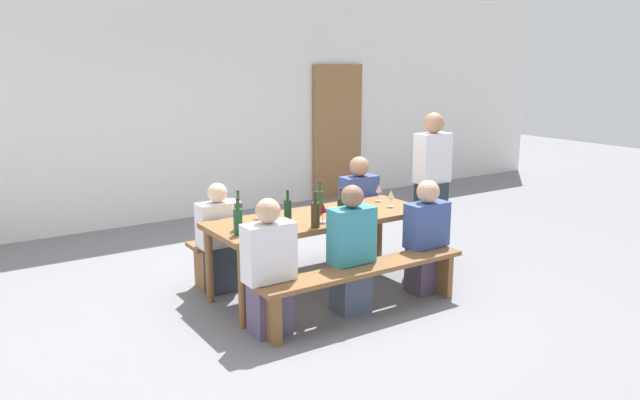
# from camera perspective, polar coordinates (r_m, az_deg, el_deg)

# --- Properties ---
(ground_plane) EXTENTS (24.00, 24.00, 0.00)m
(ground_plane) POSITION_cam_1_polar(r_m,az_deg,el_deg) (6.02, 0.00, -8.39)
(ground_plane) COLOR slate
(back_wall) EXTENTS (14.00, 0.20, 3.20)m
(back_wall) POSITION_cam_1_polar(r_m,az_deg,el_deg) (8.76, -12.79, 8.73)
(back_wall) COLOR silver
(back_wall) RESTS_ON ground
(wooden_door) EXTENTS (0.90, 0.06, 2.10)m
(wooden_door) POSITION_cam_1_polar(r_m,az_deg,el_deg) (9.87, 1.62, 6.26)
(wooden_door) COLOR olive
(wooden_door) RESTS_ON ground
(tasting_table) EXTENTS (2.12, 0.79, 0.75)m
(tasting_table) POSITION_cam_1_polar(r_m,az_deg,el_deg) (5.81, 0.00, -2.19)
(tasting_table) COLOR brown
(tasting_table) RESTS_ON ground
(bench_near) EXTENTS (2.02, 0.30, 0.45)m
(bench_near) POSITION_cam_1_polar(r_m,az_deg,el_deg) (5.36, 4.11, -7.06)
(bench_near) COLOR brown
(bench_near) RESTS_ON ground
(bench_far) EXTENTS (2.02, 0.30, 0.45)m
(bench_far) POSITION_cam_1_polar(r_m,az_deg,el_deg) (6.46, -3.39, -3.56)
(bench_far) COLOR brown
(bench_far) RESTS_ON ground
(wine_bottle_0) EXTENTS (0.07, 0.07, 0.32)m
(wine_bottle_0) POSITION_cam_1_polar(r_m,az_deg,el_deg) (5.50, 1.97, -0.93)
(wine_bottle_0) COLOR #332814
(wine_bottle_0) RESTS_ON tasting_table
(wine_bottle_1) EXTENTS (0.08, 0.08, 0.31)m
(wine_bottle_1) POSITION_cam_1_polar(r_m,az_deg,el_deg) (5.18, -7.55, -1.92)
(wine_bottle_1) COLOR #194723
(wine_bottle_1) RESTS_ON tasting_table
(wine_bottle_2) EXTENTS (0.07, 0.07, 0.31)m
(wine_bottle_2) POSITION_cam_1_polar(r_m,az_deg,el_deg) (5.83, -0.03, -0.16)
(wine_bottle_2) COLOR #234C2D
(wine_bottle_2) RESTS_ON tasting_table
(wine_bottle_3) EXTENTS (0.08, 0.08, 0.31)m
(wine_bottle_3) POSITION_cam_1_polar(r_m,az_deg,el_deg) (5.37, -0.43, -1.30)
(wine_bottle_3) COLOR #332814
(wine_bottle_3) RESTS_ON tasting_table
(wine_bottle_4) EXTENTS (0.07, 0.07, 0.33)m
(wine_bottle_4) POSITION_cam_1_polar(r_m,az_deg,el_deg) (5.35, -2.98, -1.23)
(wine_bottle_4) COLOR #143319
(wine_bottle_4) RESTS_ON tasting_table
(wine_bottle_5) EXTENTS (0.07, 0.07, 0.33)m
(wine_bottle_5) POSITION_cam_1_polar(r_m,az_deg,el_deg) (5.37, -7.50, -1.36)
(wine_bottle_5) COLOR #234C2D
(wine_bottle_5) RESTS_ON tasting_table
(wine_glass_0) EXTENTS (0.07, 0.07, 0.17)m
(wine_glass_0) POSITION_cam_1_polar(r_m,az_deg,el_deg) (6.15, 6.55, 0.47)
(wine_glass_0) COLOR silver
(wine_glass_0) RESTS_ON tasting_table
(wine_glass_1) EXTENTS (0.08, 0.08, 0.18)m
(wine_glass_1) POSITION_cam_1_polar(r_m,az_deg,el_deg) (5.52, 0.26, -0.74)
(wine_glass_1) COLOR silver
(wine_glass_1) RESTS_ON tasting_table
(wine_glass_2) EXTENTS (0.06, 0.06, 0.16)m
(wine_glass_2) POSITION_cam_1_polar(r_m,az_deg,el_deg) (5.68, -5.69, -0.65)
(wine_glass_2) COLOR silver
(wine_glass_2) RESTS_ON tasting_table
(wine_glass_3) EXTENTS (0.07, 0.07, 0.17)m
(wine_glass_3) POSITION_cam_1_polar(r_m,az_deg,el_deg) (6.38, 5.43, 1.00)
(wine_glass_3) COLOR silver
(wine_glass_3) RESTS_ON tasting_table
(seated_guest_near_0) EXTENTS (0.41, 0.24, 1.12)m
(seated_guest_near_0) POSITION_cam_1_polar(r_m,az_deg,el_deg) (4.99, -4.69, -6.53)
(seated_guest_near_0) COLOR #574D6C
(seated_guest_near_0) RESTS_ON ground
(seated_guest_near_1) EXTENTS (0.40, 0.24, 1.14)m
(seated_guest_near_1) POSITION_cam_1_polar(r_m,az_deg,el_deg) (5.40, 2.92, -4.88)
(seated_guest_near_1) COLOR #455167
(seated_guest_near_1) RESTS_ON ground
(seated_guest_near_2) EXTENTS (0.42, 0.24, 1.09)m
(seated_guest_near_2) POSITION_cam_1_polar(r_m,az_deg,el_deg) (5.94, 9.74, -3.62)
(seated_guest_near_2) COLOR #493C50
(seated_guest_near_2) RESTS_ON ground
(seated_guest_far_0) EXTENTS (0.40, 0.24, 1.06)m
(seated_guest_far_0) POSITION_cam_1_polar(r_m,az_deg,el_deg) (5.96, -9.26, -3.77)
(seated_guest_far_0) COLOR #313946
(seated_guest_far_0) RESTS_ON ground
(seated_guest_far_1) EXTENTS (0.41, 0.24, 1.16)m
(seated_guest_far_1) POSITION_cam_1_polar(r_m,az_deg,el_deg) (6.75, 3.57, -1.11)
(seated_guest_far_1) COLOR #4A3356
(seated_guest_far_1) RESTS_ON ground
(standing_host) EXTENTS (0.38, 0.24, 1.63)m
(standing_host) POSITION_cam_1_polar(r_m,az_deg,el_deg) (6.77, 10.19, 0.88)
(standing_host) COLOR #262F38
(standing_host) RESTS_ON ground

